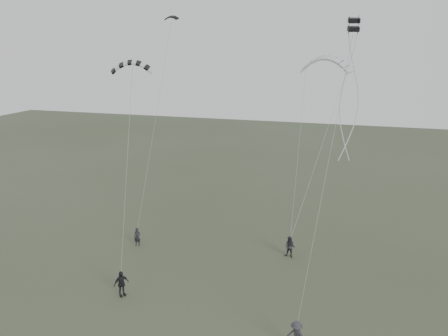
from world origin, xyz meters
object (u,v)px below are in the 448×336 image
(flyer_right, at_px, (290,247))
(kite_box, at_px, (354,25))
(kite_pale_large, at_px, (326,58))
(kite_striped, at_px, (132,62))
(flyer_left, at_px, (137,237))
(kite_dark_small, at_px, (171,17))
(flyer_center, at_px, (121,284))
(flyer_far, at_px, (296,336))

(flyer_right, distance_m, kite_box, 17.24)
(kite_pale_large, distance_m, kite_box, 13.86)
(kite_pale_large, bearing_deg, kite_striped, -121.65)
(flyer_left, bearing_deg, kite_pale_large, 27.11)
(flyer_left, xyz_separation_m, kite_pale_large, (13.61, 9.88, 14.09))
(kite_pale_large, bearing_deg, flyer_right, -84.03)
(kite_dark_small, distance_m, kite_striped, 10.25)
(kite_pale_large, bearing_deg, flyer_center, -108.03)
(kite_dark_small, relative_size, kite_pale_large, 0.29)
(flyer_center, relative_size, kite_dark_small, 1.34)
(flyer_center, distance_m, kite_box, 21.11)
(kite_pale_large, bearing_deg, kite_box, -65.59)
(kite_dark_small, distance_m, kite_pale_large, 13.94)
(flyer_left, height_order, kite_striped, kite_striped)
(flyer_right, height_order, kite_pale_large, kite_pale_large)
(flyer_far, relative_size, kite_striped, 0.60)
(flyer_right, xyz_separation_m, kite_pale_large, (1.36, 8.37, 14.01))
(flyer_left, height_order, kite_box, kite_box)
(flyer_right, height_order, kite_dark_small, kite_dark_small)
(kite_box, bearing_deg, kite_pale_large, 86.89)
(flyer_center, bearing_deg, flyer_left, 53.37)
(flyer_far, height_order, kite_pale_large, kite_pale_large)
(flyer_right, height_order, flyer_far, flyer_far)
(flyer_right, relative_size, flyer_center, 0.96)
(flyer_right, relative_size, kite_box, 2.47)
(flyer_right, relative_size, flyer_far, 0.98)
(flyer_right, bearing_deg, flyer_far, -67.22)
(kite_striped, bearing_deg, flyer_far, -51.65)
(flyer_center, height_order, kite_striped, kite_striped)
(flyer_left, distance_m, flyer_far, 16.84)
(flyer_center, height_order, kite_dark_small, kite_dark_small)
(flyer_far, bearing_deg, flyer_right, 127.25)
(flyer_center, height_order, kite_pale_large, kite_pale_large)
(flyer_right, xyz_separation_m, kite_box, (3.55, -5.16, 16.06))
(flyer_right, bearing_deg, flyer_center, -125.79)
(flyer_right, xyz_separation_m, flyer_far, (1.87, -10.69, 0.01))
(kite_pale_large, xyz_separation_m, kite_striped, (-12.33, -11.56, -0.14))
(flyer_far, distance_m, kite_box, 17.05)
(flyer_right, bearing_deg, kite_box, -42.61)
(flyer_right, bearing_deg, kite_dark_small, 164.90)
(flyer_right, bearing_deg, flyer_left, -160.14)
(flyer_far, distance_m, kite_dark_small, 28.06)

